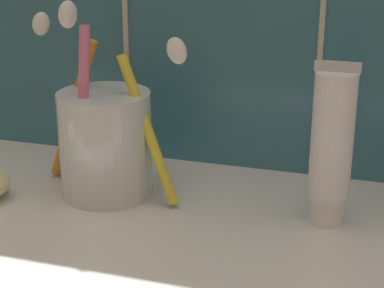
{
  "coord_description": "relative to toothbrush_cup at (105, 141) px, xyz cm",
  "views": [
    {
      "loc": [
        7.86,
        -44.54,
        26.13
      ],
      "look_at": [
        -6.49,
        1.82,
        8.64
      ],
      "focal_mm": 60.0,
      "sensor_mm": 36.0,
      "label": 1
    }
  ],
  "objects": [
    {
      "name": "toothpaste_tube",
      "position": [
        19.74,
        0.03,
        1.6
      ],
      "size": [
        3.53,
        3.36,
        13.52
      ],
      "color": "white",
      "rests_on": "sink_counter"
    },
    {
      "name": "sink_counter",
      "position": [
        15.43,
        -4.52,
        -6.09
      ],
      "size": [
        76.66,
        29.85,
        2.0
      ],
      "primitive_type": "cube",
      "color": "silver",
      "rests_on": "ground"
    },
    {
      "name": "toothbrush_cup",
      "position": [
        0.0,
        0.0,
        0.0
      ],
      "size": [
        16.73,
        8.3,
        17.78
      ],
      "color": "silver",
      "rests_on": "sink_counter"
    }
  ]
}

